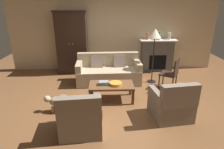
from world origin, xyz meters
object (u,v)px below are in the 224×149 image
Objects in this scene: armchair_near_left at (81,118)px; dog at (56,102)px; couch at (109,72)px; mantel_vase_jade at (159,35)px; side_chair_wooden at (172,72)px; book_stack at (104,83)px; mantel_vase_terracotta at (148,36)px; fireplace at (157,55)px; fruit_bowl at (116,84)px; armchair_near_right at (172,104)px; mantel_vase_cream at (169,36)px; coffee_table at (111,86)px; floor_lamp at (155,36)px; armoire at (72,42)px.

armchair_near_left is 1.54× the size of dog.
couch reaches higher than dog.
mantel_vase_jade is 1.76m from side_chair_wooden.
mantel_vase_terracotta is (1.50, 2.21, 0.77)m from book_stack.
couch is at bearing 83.24° from book_stack.
dog is (-2.94, -2.75, -0.32)m from fireplace.
armchair_near_right reaches higher than fruit_bowl.
armchair_near_right reaches higher than book_stack.
dog is (-3.32, -2.74, -0.99)m from mantel_vase_cream.
dog is at bearing -159.62° from fruit_bowl.
coffee_table is 4.68× the size of mantel_vase_terracotta.
armchair_near_left is (-0.62, -1.29, -0.05)m from coffee_table.
side_chair_wooden reaches higher than coffee_table.
mantel_vase_cream is (0.38, -0.02, 0.67)m from fireplace.
floor_lamp is (-0.78, -1.08, 0.17)m from mantel_vase_cream.
armchair_near_right is at bearing -91.09° from floor_lamp.
armchair_near_right is at bearing -98.20° from mantel_vase_jade.
fruit_bowl is 0.35× the size of armchair_near_left.
armoire reaches higher than armchair_near_right.
floor_lamp is at bearing -3.13° from couch.
side_chair_wooden is at bearing -27.25° from armoire.
fruit_bowl is 1.46m from dog.
mantel_vase_cream is (2.07, 2.20, 0.87)m from coffee_table.
fireplace is 4.09× the size of fruit_bowl.
mantel_vase_cream is at bearing 25.48° from couch.
fireplace is 3.12m from armchair_near_right.
couch is at bearing -143.39° from mantel_vase_terracotta.
floor_lamp is (1.29, 1.12, 1.04)m from coffee_table.
dog is (-2.50, 0.32, -0.07)m from armchair_near_right.
mantel_vase_jade is at bearing 30.14° from couch.
book_stack is 2.78m from mantel_vase_terracotta.
armoire is 1.91× the size of coffee_table.
book_stack is (1.07, -2.15, -0.59)m from armoire.
mantel_vase_terracotta is 0.86× the size of mantel_vase_jade.
fireplace is 2.91m from book_stack.
mantel_vase_jade reaches higher than book_stack.
coffee_table is 2.70m from mantel_vase_terracotta.
dog is at bearing -137.03° from mantel_vase_jade.
fireplace is at bearing 177.30° from mantel_vase_cream.
coffee_table is 2.00m from floor_lamp.
book_stack is 0.93× the size of mantel_vase_jade.
floor_lamp is 2.86× the size of dog.
armoire reaches higher than floor_lamp.
fruit_bowl is at bearing 60.10° from armchair_near_left.
armchair_near_left is at bearing -123.34° from fireplace.
floor_lamp reaches higher than side_chair_wooden.
mantel_vase_terracotta is at bearing 61.65° from fruit_bowl.
book_stack is 1.20m from dog.
fireplace is at bearing 52.70° from coffee_table.
book_stack is at bearing 174.30° from fruit_bowl.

